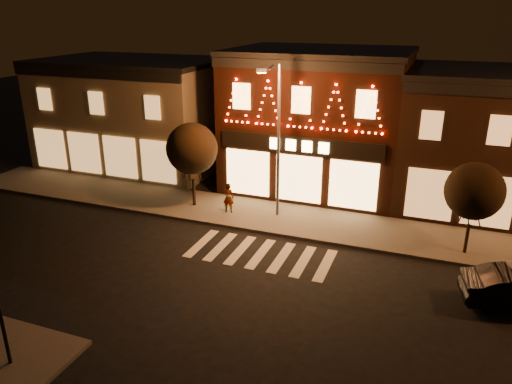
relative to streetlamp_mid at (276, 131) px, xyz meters
The scene contains 9 objects.
ground 9.34m from the streetlamp_mid, 85.11° to the right, with size 120.00×120.00×0.00m, color black.
sidewalk_far 5.38m from the streetlamp_mid, ahead, with size 44.00×4.00×0.15m, color #47423D.
building_left 13.73m from the streetlamp_mid, 154.13° to the left, with size 12.20×8.28×7.30m.
building_pulp 6.02m from the streetlamp_mid, 83.43° to the left, with size 10.20×8.34×8.30m.
building_right_a 11.85m from the streetlamp_mid, 30.38° to the left, with size 9.20×8.28×7.50m.
streetlamp_mid is the anchor object (origin of this frame).
tree_left 4.90m from the streetlamp_mid, behind, with size 2.78×2.78×4.64m.
tree_right 9.50m from the streetlamp_mid, ahead, with size 2.51×2.51×4.19m.
pedestrian 4.55m from the streetlamp_mid, behind, with size 0.59×0.39×1.63m, color gray.
Camera 1 is at (6.90, -14.66, 10.45)m, focal length 34.47 mm.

